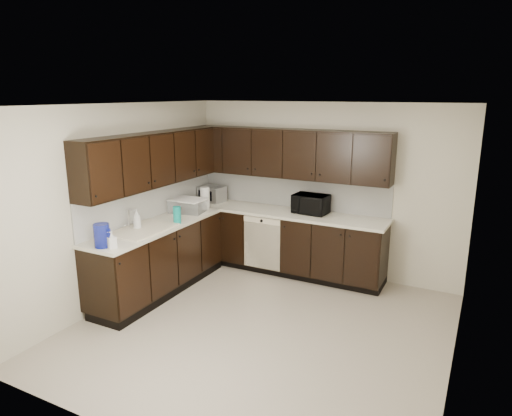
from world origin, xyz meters
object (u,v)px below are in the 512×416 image
at_px(toaster_oven, 212,194).
at_px(storage_bin, 188,206).
at_px(sink, 142,235).
at_px(blue_pitcher, 102,235).
at_px(microwave, 311,204).

height_order(toaster_oven, storage_bin, toaster_oven).
bearing_deg(sink, storage_bin, 91.56).
bearing_deg(blue_pitcher, sink, 108.52).
relative_size(toaster_oven, blue_pitcher, 1.44).
bearing_deg(sink, blue_pitcher, -87.61).
xyz_separation_m(sink, storage_bin, (-0.03, 1.03, 0.15)).
height_order(microwave, toaster_oven, microwave).
xyz_separation_m(storage_bin, blue_pitcher, (0.06, -1.72, 0.04)).
bearing_deg(toaster_oven, blue_pitcher, -81.10).
bearing_deg(toaster_oven, microwave, 7.57).
height_order(sink, blue_pitcher, blue_pitcher).
height_order(storage_bin, blue_pitcher, blue_pitcher).
height_order(toaster_oven, blue_pitcher, blue_pitcher).
bearing_deg(storage_bin, microwave, 24.73).
relative_size(toaster_oven, storage_bin, 0.81).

